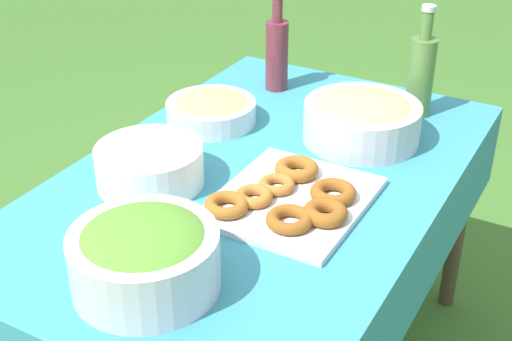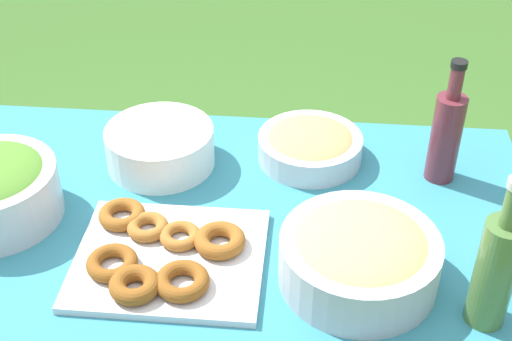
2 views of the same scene
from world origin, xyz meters
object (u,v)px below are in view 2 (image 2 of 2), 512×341
at_px(pasta_bowl, 359,255).
at_px(plate_stack, 160,147).
at_px(donut_platter, 164,255).
at_px(olive_oil_bottle, 496,268).
at_px(wine_bottle, 446,134).
at_px(bread_bowl, 310,145).

xyz_separation_m(pasta_bowl, plate_stack, (0.46, -0.35, -0.02)).
xyz_separation_m(donut_platter, olive_oil_bottle, (-0.61, 0.09, 0.11)).
bearing_deg(pasta_bowl, wine_bottle, -118.93).
height_order(plate_stack, wine_bottle, wine_bottle).
bearing_deg(plate_stack, wine_bottle, -179.37).
distance_m(pasta_bowl, plate_stack, 0.58).
relative_size(olive_oil_bottle, wine_bottle, 1.05).
bearing_deg(bread_bowl, olive_oil_bottle, 124.78).
xyz_separation_m(olive_oil_bottle, wine_bottle, (0.03, -0.44, -0.01)).
distance_m(pasta_bowl, bread_bowl, 0.42).
xyz_separation_m(pasta_bowl, bread_bowl, (0.11, -0.41, -0.02)).
bearing_deg(pasta_bowl, donut_platter, -2.07).
height_order(pasta_bowl, bread_bowl, pasta_bowl).
relative_size(plate_stack, wine_bottle, 0.85).
distance_m(donut_platter, olive_oil_bottle, 0.63).
relative_size(plate_stack, olive_oil_bottle, 0.80).
xyz_separation_m(pasta_bowl, donut_platter, (0.38, -0.01, -0.04)).
height_order(pasta_bowl, wine_bottle, wine_bottle).
bearing_deg(donut_platter, olive_oil_bottle, 171.45).
bearing_deg(wine_bottle, donut_platter, 30.65).
xyz_separation_m(donut_platter, wine_bottle, (-0.58, -0.35, 0.10)).
xyz_separation_m(wine_bottle, bread_bowl, (0.30, -0.05, -0.08)).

